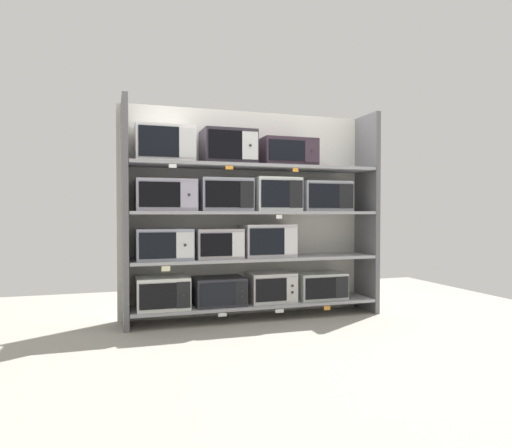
# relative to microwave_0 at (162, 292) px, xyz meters

# --- Properties ---
(ground) EXTENTS (6.44, 6.00, 0.02)m
(ground) POSITION_rel_microwave_0_xyz_m (0.92, -1.00, -0.31)
(ground) COLOR gray
(back_panel) EXTENTS (2.64, 0.04, 2.08)m
(back_panel) POSITION_rel_microwave_0_xyz_m (0.92, 0.24, 0.74)
(back_panel) COLOR beige
(back_panel) RESTS_ON ground
(upright_left) EXTENTS (0.05, 0.44, 2.08)m
(upright_left) POSITION_rel_microwave_0_xyz_m (-0.33, 0.00, 0.74)
(upright_left) COLOR #5B5B5E
(upright_left) RESTS_ON ground
(upright_right) EXTENTS (0.05, 0.44, 2.08)m
(upright_right) POSITION_rel_microwave_0_xyz_m (2.17, 0.00, 0.74)
(upright_right) COLOR #5B5B5E
(upright_right) RESTS_ON ground
(shelf_0) EXTENTS (2.44, 0.44, 0.03)m
(shelf_0) POSITION_rel_microwave_0_xyz_m (0.92, 0.00, -0.16)
(shelf_0) COLOR #99999E
(shelf_0) RESTS_ON ground
(microwave_0) EXTENTS (0.48, 0.41, 0.30)m
(microwave_0) POSITION_rel_microwave_0_xyz_m (0.00, 0.00, 0.00)
(microwave_0) COLOR silver
(microwave_0) RESTS_ON shelf_0
(microwave_1) EXTENTS (0.48, 0.38, 0.27)m
(microwave_1) POSITION_rel_microwave_0_xyz_m (0.54, -0.00, -0.01)
(microwave_1) COLOR #27272E
(microwave_1) RESTS_ON shelf_0
(microwave_2) EXTENTS (0.46, 0.36, 0.29)m
(microwave_2) POSITION_rel_microwave_0_xyz_m (1.07, 0.00, -0.00)
(microwave_2) COLOR beige
(microwave_2) RESTS_ON shelf_0
(microwave_3) EXTENTS (0.50, 0.34, 0.27)m
(microwave_3) POSITION_rel_microwave_0_xyz_m (1.61, -0.00, -0.01)
(microwave_3) COLOR #B5BCB5
(microwave_3) RESTS_ON shelf_0
(price_tag_0) EXTENTS (0.08, 0.00, 0.03)m
(price_tag_0) POSITION_rel_microwave_0_xyz_m (0.52, -0.22, -0.20)
(price_tag_0) COLOR white
(price_tag_1) EXTENTS (0.08, 0.00, 0.03)m
(price_tag_1) POSITION_rel_microwave_0_xyz_m (1.08, -0.22, -0.20)
(price_tag_1) COLOR white
(price_tag_2) EXTENTS (0.07, 0.00, 0.04)m
(price_tag_2) POSITION_rel_microwave_0_xyz_m (1.59, -0.22, -0.20)
(price_tag_2) COLOR orange
(shelf_1) EXTENTS (2.44, 0.44, 0.03)m
(shelf_1) POSITION_rel_microwave_0_xyz_m (0.92, 0.00, 0.29)
(shelf_1) COLOR #99999E
(microwave_4) EXTENTS (0.51, 0.38, 0.29)m
(microwave_4) POSITION_rel_microwave_0_xyz_m (0.02, -0.00, 0.45)
(microwave_4) COLOR #969BAD
(microwave_4) RESTS_ON shelf_1
(microwave_5) EXTENTS (0.44, 0.39, 0.29)m
(microwave_5) POSITION_rel_microwave_0_xyz_m (0.53, 0.00, 0.45)
(microwave_5) COLOR #A39DA1
(microwave_5) RESTS_ON shelf_1
(microwave_6) EXTENTS (0.51, 0.36, 0.32)m
(microwave_6) POSITION_rel_microwave_0_xyz_m (1.04, -0.00, 0.47)
(microwave_6) COLOR #BBB8BE
(microwave_6) RESTS_ON shelf_1
(price_tag_3) EXTENTS (0.08, 0.00, 0.05)m
(price_tag_3) POSITION_rel_microwave_0_xyz_m (0.01, -0.22, 0.25)
(price_tag_3) COLOR beige
(shelf_2) EXTENTS (2.44, 0.44, 0.03)m
(shelf_2) POSITION_rel_microwave_0_xyz_m (0.92, 0.00, 0.74)
(shelf_2) COLOR #99999E
(microwave_7) EXTENTS (0.55, 0.40, 0.29)m
(microwave_7) POSITION_rel_microwave_0_xyz_m (0.03, 0.00, 0.90)
(microwave_7) COLOR #A09BAE
(microwave_7) RESTS_ON shelf_2
(microwave_8) EXTENTS (0.49, 0.37, 0.31)m
(microwave_8) POSITION_rel_microwave_0_xyz_m (0.60, -0.00, 0.91)
(microwave_8) COLOR #989BAB
(microwave_8) RESTS_ON shelf_2
(microwave_9) EXTENTS (0.45, 0.37, 0.33)m
(microwave_9) POSITION_rel_microwave_0_xyz_m (1.12, -0.00, 0.92)
(microwave_9) COLOR silver
(microwave_9) RESTS_ON shelf_2
(microwave_10) EXTENTS (0.52, 0.34, 0.31)m
(microwave_10) POSITION_rel_microwave_0_xyz_m (1.65, -0.00, 0.91)
(microwave_10) COLOR #989BA7
(microwave_10) RESTS_ON shelf_2
(price_tag_4) EXTENTS (0.06, 0.00, 0.04)m
(price_tag_4) POSITION_rel_microwave_0_xyz_m (1.08, -0.22, 0.70)
(price_tag_4) COLOR white
(shelf_3) EXTENTS (2.44, 0.44, 0.03)m
(shelf_3) POSITION_rel_microwave_0_xyz_m (0.92, 0.00, 1.20)
(shelf_3) COLOR #99999E
(microwave_11) EXTENTS (0.53, 0.34, 0.33)m
(microwave_11) POSITION_rel_microwave_0_xyz_m (0.03, -0.00, 1.38)
(microwave_11) COLOR white
(microwave_11) RESTS_ON shelf_3
(microwave_12) EXTENTS (0.50, 0.40, 0.33)m
(microwave_12) POSITION_rel_microwave_0_xyz_m (0.63, -0.00, 1.37)
(microwave_12) COLOR #2F2933
(microwave_12) RESTS_ON shelf_3
(microwave_13) EXTENTS (0.55, 0.36, 0.27)m
(microwave_13) POSITION_rel_microwave_0_xyz_m (1.25, 0.00, 1.35)
(microwave_13) COLOR #352732
(microwave_13) RESTS_ON shelf_3
(price_tag_5) EXTENTS (0.07, 0.00, 0.03)m
(price_tag_5) POSITION_rel_microwave_0_xyz_m (0.07, -0.22, 1.16)
(price_tag_5) COLOR white
(price_tag_6) EXTENTS (0.07, 0.00, 0.03)m
(price_tag_6) POSITION_rel_microwave_0_xyz_m (0.59, -0.22, 1.16)
(price_tag_6) COLOR orange
(price_tag_7) EXTENTS (0.06, 0.00, 0.04)m
(price_tag_7) POSITION_rel_microwave_0_xyz_m (1.25, -0.22, 1.16)
(price_tag_7) COLOR orange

